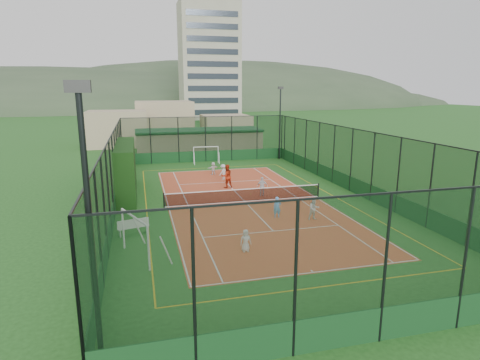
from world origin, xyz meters
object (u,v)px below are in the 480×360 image
at_px(floodlight_sw, 91,242).
at_px(futsal_goal_near, 135,238).
at_px(apartment_tower, 209,61).
at_px(child_far_left, 223,172).
at_px(child_near_left, 246,240).
at_px(coach, 227,176).
at_px(futsal_goal_far, 206,155).
at_px(child_far_back, 213,168).
at_px(floodlight_ne, 280,123).
at_px(child_near_mid, 277,207).
at_px(child_near_right, 314,209).
at_px(clubhouse, 199,142).
at_px(child_far_right, 262,186).
at_px(white_bench, 133,226).

xyz_separation_m(floodlight_sw, futsal_goal_near, (0.93, 8.26, -3.07)).
xyz_separation_m(apartment_tower, futsal_goal_near, (-19.67, -90.34, -13.94)).
xyz_separation_m(futsal_goal_near, child_far_left, (7.63, 15.74, -0.34)).
xyz_separation_m(child_near_left, coach, (1.95, 13.23, 0.40)).
relative_size(futsal_goal_near, futsal_goal_far, 1.18).
bearing_deg(child_far_back, floodlight_sw, 50.12).
xyz_separation_m(floodlight_sw, floodlight_ne, (17.20, 33.20, 0.00)).
bearing_deg(floodlight_sw, child_near_mid, 52.44).
distance_m(futsal_goal_near, futsal_goal_far, 25.45).
height_order(child_near_right, child_far_back, child_near_right).
height_order(apartment_tower, child_near_right, apartment_tower).
height_order(apartment_tower, futsal_goal_far, apartment_tower).
bearing_deg(futsal_goal_near, apartment_tower, -34.05).
bearing_deg(child_far_back, clubhouse, -115.11).
xyz_separation_m(clubhouse, child_far_back, (-0.49, -12.21, -0.96)).
height_order(child_far_left, coach, coach).
height_order(futsal_goal_far, child_far_left, futsal_goal_far).
bearing_deg(floodlight_ne, futsal_goal_near, -123.12).
bearing_deg(floodlight_sw, floodlight_ne, 62.61).
height_order(futsal_goal_far, child_far_right, futsal_goal_far).
xyz_separation_m(clubhouse, white_bench, (-7.80, -26.93, -1.08)).
xyz_separation_m(clubhouse, futsal_goal_near, (-7.67, -30.34, -0.52)).
bearing_deg(white_bench, coach, 37.91).
relative_size(floodlight_sw, child_near_left, 7.18).
relative_size(child_near_left, child_near_mid, 0.86).
bearing_deg(child_near_mid, child_far_right, 94.03).
bearing_deg(child_far_right, white_bench, 42.65).
height_order(futsal_goal_far, child_near_left, futsal_goal_far).
bearing_deg(child_far_left, child_near_mid, 55.23).
height_order(floodlight_sw, child_near_right, floodlight_sw).
bearing_deg(futsal_goal_far, child_far_left, -85.92).
xyz_separation_m(futsal_goal_far, child_near_right, (3.26, -21.03, -0.16)).
bearing_deg(child_near_mid, clubhouse, 103.42).
xyz_separation_m(apartment_tower, child_near_right, (-8.88, -87.06, -14.26)).
xyz_separation_m(apartment_tower, white_bench, (-19.80, -86.93, -14.51)).
bearing_deg(futsal_goal_near, child_far_left, -47.65).
bearing_deg(futsal_goal_far, child_near_mid, -83.19).
bearing_deg(child_near_mid, apartment_tower, 93.85).
relative_size(clubhouse, apartment_tower, 0.51).
height_order(child_near_left, child_near_right, child_near_right).
distance_m(floodlight_sw, coach, 22.79).
distance_m(child_near_left, child_far_left, 16.37).
relative_size(child_near_mid, child_far_left, 0.95).
relative_size(white_bench, child_far_right, 1.18).
bearing_deg(child_far_back, white_bench, 40.80).
distance_m(white_bench, futsal_goal_near, 3.46).
height_order(floodlight_sw, futsal_goal_near, floodlight_sw).
bearing_deg(clubhouse, coach, -91.17).
xyz_separation_m(child_near_mid, child_far_back, (-1.55, 13.83, -0.07)).
bearing_deg(child_far_right, floodlight_sw, 69.67).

